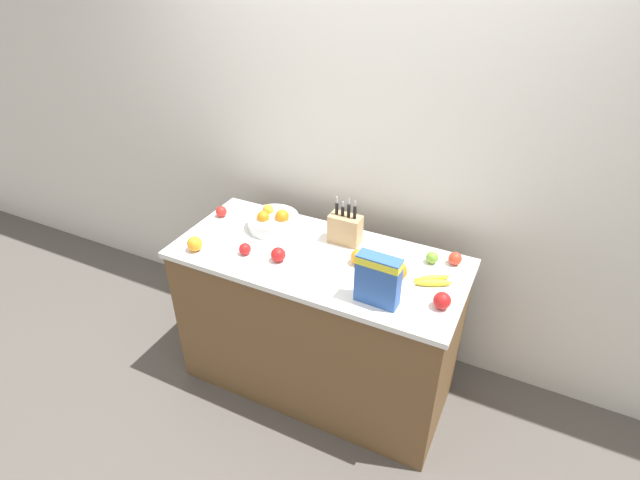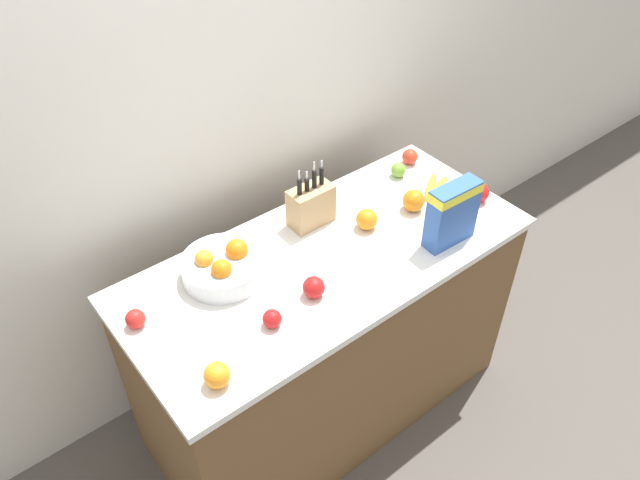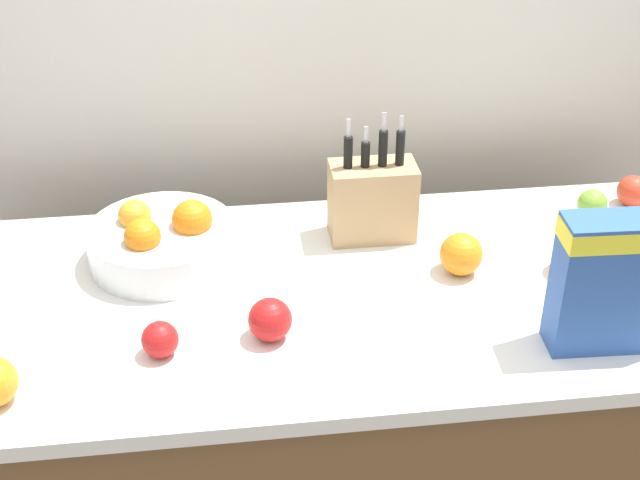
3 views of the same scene
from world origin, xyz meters
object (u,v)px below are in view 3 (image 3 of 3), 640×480
(apple_middle, at_px, (592,204))
(fruit_bowl, at_px, (163,241))
(apple_near_bananas, at_px, (270,320))
(orange_near_bowl, at_px, (577,253))
(apple_front, at_px, (160,339))
(orange_front_center, at_px, (461,254))
(cereal_box, at_px, (616,277))
(apple_rear, at_px, (633,191))
(knife_block, at_px, (372,200))

(apple_middle, bearing_deg, fruit_bowl, -176.21)
(apple_near_bananas, distance_m, orange_near_bowl, 0.62)
(apple_front, height_order, orange_front_center, orange_front_center)
(apple_near_bananas, bearing_deg, apple_front, -173.02)
(cereal_box, bearing_deg, orange_front_center, 130.22)
(cereal_box, xyz_separation_m, orange_near_bowl, (0.03, 0.22, -0.09))
(apple_middle, bearing_deg, cereal_box, -108.98)
(apple_front, xyz_separation_m, orange_front_center, (0.57, 0.18, 0.01))
(cereal_box, distance_m, fruit_bowl, 0.85)
(cereal_box, xyz_separation_m, fruit_bowl, (-0.76, 0.36, -0.09))
(apple_rear, bearing_deg, apple_middle, -159.47)
(apple_rear, bearing_deg, apple_near_bananas, -155.68)
(fruit_bowl, height_order, orange_front_center, fruit_bowl)
(knife_block, xyz_separation_m, orange_near_bowl, (0.37, -0.19, -0.04))
(orange_near_bowl, bearing_deg, apple_near_bananas, -167.86)
(apple_near_bananas, xyz_separation_m, apple_middle, (0.72, 0.33, -0.01))
(apple_rear, bearing_deg, orange_front_center, -154.21)
(apple_middle, distance_m, orange_front_center, 0.38)
(knife_block, xyz_separation_m, orange_front_center, (0.15, -0.16, -0.04))
(knife_block, xyz_separation_m, apple_front, (-0.42, -0.34, -0.05))
(apple_rear, xyz_separation_m, orange_near_bowl, (-0.22, -0.24, 0.01))
(apple_front, bearing_deg, orange_front_center, 17.68)
(cereal_box, xyz_separation_m, apple_near_bananas, (-0.57, 0.09, -0.10))
(cereal_box, distance_m, orange_front_center, 0.33)
(apple_middle, xyz_separation_m, orange_near_bowl, (-0.11, -0.20, 0.01))
(fruit_bowl, xyz_separation_m, orange_near_bowl, (0.79, -0.14, -0.00))
(apple_middle, height_order, orange_near_bowl, orange_near_bowl)
(apple_near_bananas, height_order, apple_middle, apple_near_bananas)
(cereal_box, distance_m, apple_rear, 0.53)
(knife_block, bearing_deg, apple_rear, 5.35)
(orange_front_center, bearing_deg, cereal_box, -52.21)
(apple_middle, bearing_deg, knife_block, -178.25)
(apple_front, height_order, apple_middle, same)
(knife_block, relative_size, apple_rear, 4.01)
(cereal_box, height_order, fruit_bowl, cereal_box)
(orange_front_center, bearing_deg, apple_near_bananas, -157.42)
(apple_near_bananas, distance_m, apple_front, 0.19)
(knife_block, relative_size, fruit_bowl, 0.95)
(apple_rear, height_order, orange_front_center, orange_front_center)
(fruit_bowl, bearing_deg, apple_near_bananas, -55.08)
(cereal_box, height_order, orange_front_center, cereal_box)
(knife_block, height_order, apple_near_bananas, knife_block)
(knife_block, distance_m, fruit_bowl, 0.43)
(apple_front, relative_size, apple_middle, 1.00)
(knife_block, xyz_separation_m, apple_rear, (0.59, 0.06, -0.05))
(knife_block, xyz_separation_m, cereal_box, (0.34, -0.40, 0.05))
(apple_front, height_order, apple_rear, apple_rear)
(knife_block, relative_size, apple_middle, 4.30)
(apple_rear, distance_m, orange_near_bowl, 0.33)
(apple_near_bananas, bearing_deg, cereal_box, -8.63)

